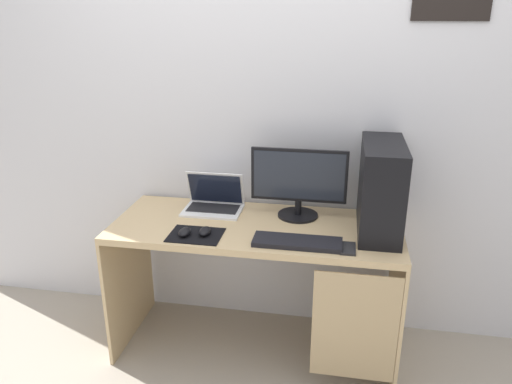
{
  "coord_description": "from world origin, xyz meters",
  "views": [
    {
      "loc": [
        0.41,
        -2.28,
        1.79
      ],
      "look_at": [
        0.0,
        0.0,
        0.93
      ],
      "focal_mm": 34.41,
      "sensor_mm": 36.0,
      "label": 1
    }
  ],
  "objects_px": {
    "laptop": "(214,202)",
    "keyboard": "(297,242)",
    "pc_tower": "(381,188)",
    "monitor": "(299,183)",
    "mouse_left": "(205,231)",
    "cell_phone": "(348,248)",
    "mouse_right": "(185,232)"
  },
  "relations": [
    {
      "from": "keyboard",
      "to": "mouse_left",
      "type": "height_order",
      "value": "mouse_left"
    },
    {
      "from": "laptop",
      "to": "mouse_right",
      "type": "relative_size",
      "value": 3.31
    },
    {
      "from": "keyboard",
      "to": "mouse_left",
      "type": "distance_m",
      "value": 0.46
    },
    {
      "from": "monitor",
      "to": "keyboard",
      "type": "xyz_separation_m",
      "value": [
        0.03,
        -0.33,
        -0.18
      ]
    },
    {
      "from": "pc_tower",
      "to": "mouse_left",
      "type": "xyz_separation_m",
      "value": [
        -0.84,
        -0.21,
        -0.2
      ]
    },
    {
      "from": "laptop",
      "to": "cell_phone",
      "type": "distance_m",
      "value": 0.82
    },
    {
      "from": "keyboard",
      "to": "mouse_right",
      "type": "xyz_separation_m",
      "value": [
        -0.55,
        -0.01,
        0.01
      ]
    },
    {
      "from": "laptop",
      "to": "keyboard",
      "type": "relative_size",
      "value": 0.76
    },
    {
      "from": "keyboard",
      "to": "mouse_left",
      "type": "relative_size",
      "value": 4.38
    },
    {
      "from": "keyboard",
      "to": "mouse_left",
      "type": "xyz_separation_m",
      "value": [
        -0.46,
        0.02,
        0.01
      ]
    },
    {
      "from": "monitor",
      "to": "keyboard",
      "type": "height_order",
      "value": "monitor"
    },
    {
      "from": "pc_tower",
      "to": "mouse_left",
      "type": "relative_size",
      "value": 5.06
    },
    {
      "from": "mouse_left",
      "to": "laptop",
      "type": "bearing_deg",
      "value": 97.33
    },
    {
      "from": "laptop",
      "to": "cell_phone",
      "type": "bearing_deg",
      "value": -26.04
    },
    {
      "from": "pc_tower",
      "to": "mouse_right",
      "type": "xyz_separation_m",
      "value": [
        -0.93,
        -0.24,
        -0.2
      ]
    },
    {
      "from": "mouse_left",
      "to": "cell_phone",
      "type": "xyz_separation_m",
      "value": [
        0.69,
        -0.03,
        -0.02
      ]
    },
    {
      "from": "laptop",
      "to": "keyboard",
      "type": "bearing_deg",
      "value": -34.9
    },
    {
      "from": "pc_tower",
      "to": "keyboard",
      "type": "bearing_deg",
      "value": -148.5
    },
    {
      "from": "pc_tower",
      "to": "cell_phone",
      "type": "distance_m",
      "value": 0.36
    },
    {
      "from": "pc_tower",
      "to": "mouse_left",
      "type": "height_order",
      "value": "pc_tower"
    },
    {
      "from": "pc_tower",
      "to": "mouse_right",
      "type": "distance_m",
      "value": 0.98
    },
    {
      "from": "keyboard",
      "to": "mouse_right",
      "type": "height_order",
      "value": "mouse_right"
    },
    {
      "from": "monitor",
      "to": "mouse_right",
      "type": "relative_size",
      "value": 5.24
    },
    {
      "from": "pc_tower",
      "to": "laptop",
      "type": "xyz_separation_m",
      "value": [
        -0.88,
        0.12,
        -0.18
      ]
    },
    {
      "from": "laptop",
      "to": "cell_phone",
      "type": "xyz_separation_m",
      "value": [
        0.74,
        -0.36,
        -0.04
      ]
    },
    {
      "from": "pc_tower",
      "to": "keyboard",
      "type": "relative_size",
      "value": 1.16
    },
    {
      "from": "monitor",
      "to": "cell_phone",
      "type": "distance_m",
      "value": 0.47
    },
    {
      "from": "keyboard",
      "to": "cell_phone",
      "type": "xyz_separation_m",
      "value": [
        0.24,
        -0.01,
        -0.01
      ]
    },
    {
      "from": "keyboard",
      "to": "laptop",
      "type": "bearing_deg",
      "value": 145.1
    },
    {
      "from": "laptop",
      "to": "mouse_left",
      "type": "distance_m",
      "value": 0.33
    },
    {
      "from": "keyboard",
      "to": "monitor",
      "type": "bearing_deg",
      "value": 95.24
    },
    {
      "from": "pc_tower",
      "to": "monitor",
      "type": "distance_m",
      "value": 0.42
    }
  ]
}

